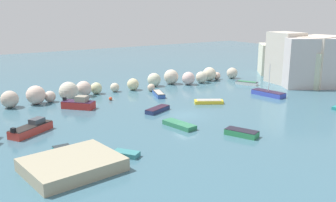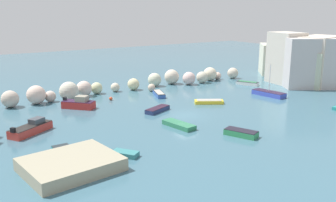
# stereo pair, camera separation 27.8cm
# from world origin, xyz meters

# --- Properties ---
(cove_water) EXTENTS (160.00, 160.00, 0.00)m
(cove_water) POSITION_xyz_m (0.00, 0.00, 0.00)
(cove_water) COLOR #3E687A
(cove_water) RESTS_ON ground
(cliff_headland_right) EXTENTS (19.26, 20.93, 9.00)m
(cliff_headland_right) POSITION_xyz_m (30.79, 5.12, 3.61)
(cliff_headland_right) COLOR beige
(cliff_headland_right) RESTS_ON ground
(rock_breakwater) EXTENTS (42.24, 5.18, 2.79)m
(rock_breakwater) POSITION_xyz_m (0.98, 16.39, 1.17)
(rock_breakwater) COLOR beige
(rock_breakwater) RESTS_ON ground
(stone_dock) EXTENTS (8.04, 6.94, 1.08)m
(stone_dock) POSITION_xyz_m (-17.53, -8.26, 0.54)
(stone_dock) COLOR tan
(stone_dock) RESTS_ON ground
(channel_buoy) EXTENTS (0.51, 0.51, 0.51)m
(channel_buoy) POSITION_xyz_m (-4.62, 12.35, 0.26)
(channel_buoy) COLOR #E04C28
(channel_buoy) RESTS_ON cove_water
(moored_boat_0) EXTENTS (2.33, 5.38, 4.84)m
(moored_boat_0) POSITION_xyz_m (16.96, 1.85, 0.38)
(moored_boat_0) COLOR #3A4CBA
(moored_boat_0) RESTS_ON cove_water
(moored_boat_1) EXTENTS (2.61, 3.70, 0.66)m
(moored_boat_1) POSITION_xyz_m (0.37, -9.54, 0.33)
(moored_boat_1) COLOR #318B52
(moored_boat_1) RESTS_ON cove_water
(moored_boat_2) EXTENTS (2.43, 4.27, 0.63)m
(moored_boat_2) POSITION_xyz_m (2.77, 10.93, 0.33)
(moored_boat_2) COLOR #355BAD
(moored_boat_2) RESTS_ON cove_water
(moored_boat_3) EXTENTS (1.57, 3.63, 0.63)m
(moored_boat_3) POSITION_xyz_m (-16.99, -5.09, 0.32)
(moored_boat_3) COLOR teal
(moored_boat_3) RESTS_ON cove_water
(moored_boat_4) EXTENTS (5.11, 4.08, 1.44)m
(moored_boat_4) POSITION_xyz_m (-17.96, 3.41, 0.53)
(moored_boat_4) COLOR #BF372E
(moored_boat_4) RESTS_ON cove_water
(moored_boat_5) EXTENTS (4.16, 3.30, 0.53)m
(moored_boat_5) POSITION_xyz_m (6.28, 3.13, 0.26)
(moored_boat_5) COLOR yellow
(moored_boat_5) RESTS_ON cove_water
(moored_boat_6) EXTENTS (2.84, 3.96, 0.61)m
(moored_boat_6) POSITION_xyz_m (20.24, 9.75, 0.32)
(moored_boat_6) COLOR silver
(moored_boat_6) RESTS_ON cove_water
(moored_boat_7) EXTENTS (4.08, 2.76, 0.57)m
(moored_boat_7) POSITION_xyz_m (-2.07, 3.39, 0.28)
(moored_boat_7) COLOR navy
(moored_boat_7) RESTS_ON cove_water
(moored_boat_8) EXTENTS (4.15, 4.27, 1.73)m
(moored_boat_8) POSITION_xyz_m (-10.06, 10.54, 0.65)
(moored_boat_8) COLOR red
(moored_boat_8) RESTS_ON cove_water
(moored_boat_9) EXTENTS (2.30, 2.58, 0.47)m
(moored_boat_9) POSITION_xyz_m (-12.38, -7.93, 0.23)
(moored_boat_9) COLOR teal
(moored_boat_9) RESTS_ON cove_water
(moored_boat_10) EXTENTS (2.07, 4.41, 0.51)m
(moored_boat_10) POSITION_xyz_m (-3.39, -3.45, 0.26)
(moored_boat_10) COLOR #2F7C55
(moored_boat_10) RESTS_ON cove_water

